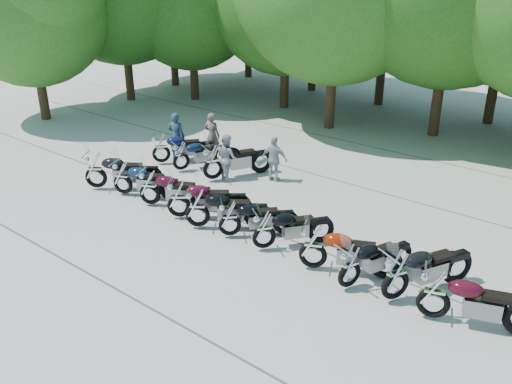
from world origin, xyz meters
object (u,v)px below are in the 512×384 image
Objects in this scene: rider_0 at (176,136)px; rider_3 at (212,135)px; motorcycle_10 at (435,292)px; motorcycle_7 at (313,245)px; motorcycle_8 at (350,265)px; rider_1 at (227,157)px; motorcycle_12 at (181,155)px; motorcycle_5 at (230,217)px; motorcycle_3 at (179,198)px; motorcycle_2 at (149,186)px; motorcycle_9 at (396,274)px; motorcycle_0 at (95,169)px; motorcycle_13 at (213,161)px; motorcycle_1 at (122,177)px; motorcycle_11 at (161,147)px; motorcycle_4 at (197,207)px; rider_2 at (274,159)px; motorcycle_6 at (264,229)px.

rider_3 is at bearing -152.23° from rider_0.
motorcycle_7 is at bearing 68.00° from motorcycle_10.
motorcycle_8 is 7.48m from rider_1.
motorcycle_7 is 1.09× the size of motorcycle_8.
motorcycle_10 is at bearing -157.89° from motorcycle_8.
motorcycle_7 is at bearing -176.48° from motorcycle_12.
motorcycle_12 reaches higher than motorcycle_5.
motorcycle_12 is (-2.73, 2.73, -0.06)m from motorcycle_3.
motorcycle_9 reaches higher than motorcycle_2.
motorcycle_12 is at bearing 54.95° from motorcycle_10.
motorcycle_0 is at bearing 68.65° from motorcycle_2.
rider_1 reaches higher than motorcycle_7.
motorcycle_13 reaches higher than motorcycle_7.
motorcycle_0 is at bearing 79.86° from motorcycle_1.
rider_1 is (-2.90, 3.15, 0.19)m from motorcycle_5.
motorcycle_2 is 0.96× the size of motorcycle_10.
motorcycle_3 is 1.11× the size of motorcycle_5.
motorcycle_2 is 1.06× the size of motorcycle_12.
motorcycle_13 is (2.49, 2.98, 0.00)m from motorcycle_0.
motorcycle_5 is (4.57, 0.00, -0.04)m from motorcycle_1.
rider_1 reaches higher than motorcycle_11.
rider_2 is at bearing -29.78° from motorcycle_4.
motorcycle_2 is at bearing 49.57° from motorcycle_4.
rider_0 is (-8.39, 3.45, 0.23)m from motorcycle_7.
motorcycle_4 is (4.59, 0.08, -0.04)m from motorcycle_0.
motorcycle_2 is 2.73m from motorcycle_13.
motorcycle_3 is 1.08× the size of motorcycle_8.
motorcycle_5 is 1.34× the size of rider_1.
rider_0 reaches higher than motorcycle_7.
motorcycle_10 is at bearing -161.22° from motorcycle_9.
motorcycle_6 is 1.54m from motorcycle_7.
motorcycle_7 reaches higher than motorcycle_11.
motorcycle_8 is 1.38× the size of rider_1.
motorcycle_6 is 0.95× the size of motorcycle_11.
motorcycle_11 reaches higher than motorcycle_12.
motorcycle_9 reaches higher than motorcycle_12.
rider_3 reaches higher than motorcycle_10.
motorcycle_7 is 1.52× the size of rider_2.
motorcycle_3 is at bearing 71.14° from rider_2.
rider_3 is at bearing -13.90° from rider_1.
motorcycle_13 is 2.64m from rider_0.
motorcycle_5 is 4.28m from rider_1.
motorcycle_6 is 0.88× the size of motorcycle_9.
rider_3 is (-0.22, 4.46, 0.23)m from motorcycle_1.
motorcycle_12 is (-10.44, 2.76, -0.07)m from motorcycle_10.
rider_2 reaches higher than motorcycle_8.
motorcycle_0 is 1.01× the size of motorcycle_9.
rider_0 is at bearing 7.74° from motorcycle_2.
motorcycle_11 is 2.63m from motorcycle_13.
motorcycle_1 is at bearing 26.66° from motorcycle_9.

